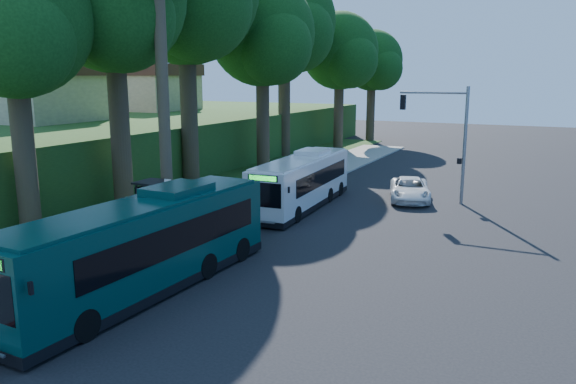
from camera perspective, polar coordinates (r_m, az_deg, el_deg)
The scene contains 17 objects.
ground at distance 27.28m, azimuth 3.79°, elevation -4.44°, with size 140.00×140.00×0.00m, color black.
sidewalk at distance 30.65m, azimuth -8.98°, elevation -2.64°, with size 4.50×70.00×0.12m, color gray.
red_curb at distance 26.22m, azimuth -9.80°, elevation -5.12°, with size 0.25×30.00×0.13m, color maroon.
grass_verge at distance 37.88m, azimuth -11.78°, elevation -0.03°, with size 8.00×70.00×0.06m, color #234719.
bus_shelter at distance 27.99m, azimuth -12.34°, elevation -0.46°, with size 3.20×1.51×2.55m.
stop_sign_pole at distance 25.17m, azimuth -12.02°, elevation -1.17°, with size 0.35×0.06×3.17m.
traffic_signal_pole at distance 34.98m, azimuth 15.94°, elevation 6.09°, with size 4.10×0.30×7.00m.
hillside_backdrop at distance 53.67m, azimuth -16.66°, elevation 5.73°, with size 24.00×60.00×8.80m.
tree_0 at distance 33.09m, azimuth -17.28°, elevation 17.49°, with size 8.40×8.00×15.70m.
tree_2 at distance 45.85m, azimuth -2.54°, elevation 15.33°, with size 8.82×8.40×15.12m.
tree_3 at distance 53.96m, azimuth -0.29°, elevation 16.39°, with size 10.08×9.60×17.28m.
tree_4 at distance 60.19m, azimuth 5.35°, elevation 13.71°, with size 8.40×8.00×14.14m.
tree_5 at distance 67.41m, azimuth 8.59°, elevation 12.77°, with size 7.35×7.00×12.86m.
tree_6 at distance 29.22m, azimuth -26.13°, elevation 14.73°, with size 7.56×7.20×13.74m.
white_bus at distance 32.86m, azimuth 1.49°, elevation 1.15°, with size 2.85×10.83×3.20m.
teal_bus at distance 20.62m, azimuth -14.24°, elevation -5.15°, with size 3.06×11.98×3.54m.
pickup at distance 35.51m, azimuth 12.27°, elevation 0.27°, with size 2.32×5.03×1.40m, color white.
Camera 1 is at (9.76, -24.32, 7.58)m, focal length 35.00 mm.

